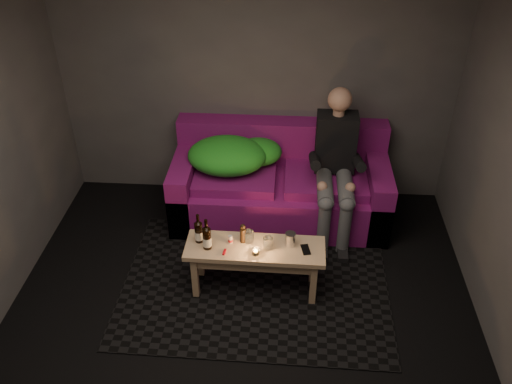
# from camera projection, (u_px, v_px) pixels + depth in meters

# --- Properties ---
(floor) EXTENTS (4.50, 4.50, 0.00)m
(floor) POSITION_uv_depth(u_px,v_px,m) (237.00, 348.00, 4.31)
(floor) COLOR black
(floor) RESTS_ON ground
(room) EXTENTS (4.50, 4.50, 4.50)m
(room) POSITION_uv_depth(u_px,v_px,m) (239.00, 139.00, 3.76)
(room) COLOR silver
(room) RESTS_ON ground
(rug) EXTENTS (2.40, 1.76, 0.01)m
(rug) POSITION_uv_depth(u_px,v_px,m) (255.00, 283.00, 4.90)
(rug) COLOR black
(rug) RESTS_ON floor
(sofa) EXTENTS (2.16, 0.97, 0.93)m
(sofa) POSITION_uv_depth(u_px,v_px,m) (280.00, 186.00, 5.60)
(sofa) COLOR #7A1069
(sofa) RESTS_ON floor
(green_blanket) EXTENTS (0.95, 0.65, 0.32)m
(green_blanket) POSITION_uv_depth(u_px,v_px,m) (232.00, 155.00, 5.41)
(green_blanket) COLOR green
(green_blanket) RESTS_ON sofa
(person) EXTENTS (0.39, 0.90, 1.44)m
(person) POSITION_uv_depth(u_px,v_px,m) (336.00, 163.00, 5.19)
(person) COLOR black
(person) RESTS_ON sofa
(coffee_table) EXTENTS (1.19, 0.40, 0.49)m
(coffee_table) POSITION_uv_depth(u_px,v_px,m) (255.00, 254.00, 4.63)
(coffee_table) COLOR tan
(coffee_table) RESTS_ON rug
(beer_bottle_a) EXTENTS (0.07, 0.07, 0.28)m
(beer_bottle_a) POSITION_uv_depth(u_px,v_px,m) (199.00, 232.00, 4.58)
(beer_bottle_a) COLOR black
(beer_bottle_a) RESTS_ON coffee_table
(beer_bottle_b) EXTENTS (0.07, 0.07, 0.30)m
(beer_bottle_b) POSITION_uv_depth(u_px,v_px,m) (207.00, 238.00, 4.51)
(beer_bottle_b) COLOR black
(beer_bottle_b) RESTS_ON coffee_table
(salt_shaker) EXTENTS (0.04, 0.04, 0.08)m
(salt_shaker) POSITION_uv_depth(u_px,v_px,m) (230.00, 239.00, 4.60)
(salt_shaker) COLOR silver
(salt_shaker) RESTS_ON coffee_table
(pepper_mill) EXTENTS (0.06, 0.06, 0.14)m
(pepper_mill) POSITION_uv_depth(u_px,v_px,m) (243.00, 235.00, 4.60)
(pepper_mill) COLOR black
(pepper_mill) RESTS_ON coffee_table
(tumbler_back) EXTENTS (0.11, 0.11, 0.10)m
(tumbler_back) POSITION_uv_depth(u_px,v_px,m) (249.00, 236.00, 4.61)
(tumbler_back) COLOR white
(tumbler_back) RESTS_ON coffee_table
(tealight) EXTENTS (0.07, 0.07, 0.05)m
(tealight) POSITION_uv_depth(u_px,v_px,m) (256.00, 252.00, 4.49)
(tealight) COLOR white
(tealight) RESTS_ON coffee_table
(tumbler_front) EXTENTS (0.11, 0.11, 0.10)m
(tumbler_front) POSITION_uv_depth(u_px,v_px,m) (268.00, 243.00, 4.54)
(tumbler_front) COLOR white
(tumbler_front) RESTS_ON coffee_table
(steel_cup) EXTENTS (0.12, 0.12, 0.12)m
(steel_cup) POSITION_uv_depth(u_px,v_px,m) (290.00, 239.00, 4.57)
(steel_cup) COLOR silver
(steel_cup) RESTS_ON coffee_table
(smartphone) EXTENTS (0.09, 0.14, 0.01)m
(smartphone) POSITION_uv_depth(u_px,v_px,m) (306.00, 250.00, 4.55)
(smartphone) COLOR black
(smartphone) RESTS_ON coffee_table
(red_lighter) EXTENTS (0.03, 0.07, 0.01)m
(red_lighter) POSITION_uv_depth(u_px,v_px,m) (224.00, 252.00, 4.52)
(red_lighter) COLOR red
(red_lighter) RESTS_ON coffee_table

